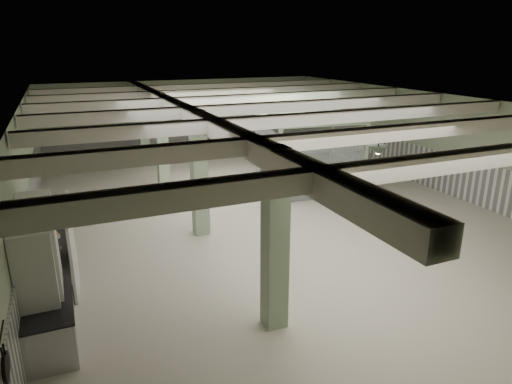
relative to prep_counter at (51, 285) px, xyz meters
name	(u,v)px	position (x,y,z in m)	size (l,w,h in m)	color
floor	(265,210)	(6.54, 3.48, -0.46)	(20.00, 20.00, 0.00)	beige
ceiling	(265,102)	(6.54, 3.48, 3.14)	(14.00, 20.00, 0.02)	beige
wall_back	(185,116)	(6.54, 13.48, 1.34)	(14.00, 0.02, 3.60)	#94A584
wall_left	(25,183)	(-0.46, 3.48, 1.34)	(0.02, 20.00, 3.60)	#94A584
wall_right	(433,141)	(13.54, 3.48, 1.34)	(0.02, 20.00, 3.60)	#94A584
wainscot_left	(32,220)	(-0.43, 3.48, 0.29)	(0.05, 19.90, 1.50)	silver
wainscot_right	(429,168)	(13.52, 3.48, 0.29)	(0.05, 19.90, 1.50)	silver
wainscot_back	(186,136)	(6.54, 13.45, 0.29)	(13.90, 0.05, 1.50)	silver
girder	(187,114)	(4.04, 3.48, 2.92)	(0.45, 19.90, 0.40)	silver
beam_a	(449,162)	(6.54, -4.02, 2.96)	(13.90, 0.35, 0.32)	silver
beam_b	(361,136)	(6.54, -1.52, 2.96)	(13.90, 0.35, 0.32)	silver
beam_c	(304,119)	(6.54, 0.98, 2.96)	(13.90, 0.35, 0.32)	silver
beam_d	(265,108)	(6.54, 3.48, 2.96)	(13.90, 0.35, 0.32)	silver
beam_e	(237,99)	(6.54, 5.98, 2.96)	(13.90, 0.35, 0.32)	silver
beam_f	(215,93)	(6.54, 8.48, 2.96)	(13.90, 0.35, 0.32)	silver
beam_g	(198,88)	(6.54, 10.98, 2.96)	(13.90, 0.35, 0.32)	silver
column_a	(275,241)	(4.04, -2.52, 1.34)	(0.42, 0.42, 3.60)	#97AF8D
column_b	(199,174)	(4.04, 2.48, 1.34)	(0.42, 0.42, 3.60)	#97AF8D
column_c	(162,141)	(4.04, 7.48, 1.34)	(0.42, 0.42, 3.60)	#97AF8D
column_d	(143,125)	(4.04, 11.48, 1.34)	(0.42, 0.42, 3.60)	#97AF8D
pendant_front	(378,151)	(7.04, -1.52, 2.59)	(0.44, 0.44, 0.22)	#2C3B2D
pendant_mid	(273,116)	(7.04, 3.98, 2.59)	(0.44, 0.44, 0.22)	#2C3B2D
pendant_back	(223,100)	(7.04, 8.98, 2.59)	(0.44, 0.44, 0.22)	#2C3B2D
prep_counter	(51,285)	(0.00, 0.00, 0.00)	(0.86, 4.92, 0.91)	#B9B9BD
pitcher_near	(45,286)	(-0.02, -1.18, 0.59)	(0.20, 0.23, 0.29)	#B9B9BD
pitcher_far	(47,252)	(0.00, 0.35, 0.60)	(0.22, 0.25, 0.32)	#B9B9BD
veg_colander	(47,276)	(0.01, -0.69, 0.55)	(0.47, 0.47, 0.21)	#45454A
orange_bowl	(55,237)	(0.15, 1.48, 0.48)	(0.23, 0.23, 0.08)	#B2B2B7
skillet_near	(5,370)	(-0.34, -4.29, 1.17)	(0.33, 0.33, 0.04)	black
skillet_far	(6,362)	(-0.34, -4.14, 1.17)	(0.28, 0.28, 0.04)	black
walkin_cooler	(40,263)	(-0.08, -0.52, 0.77)	(0.90, 2.69, 2.46)	silver
guard_booth	(309,140)	(9.10, 5.11, 1.43)	(3.83, 3.35, 2.84)	#9AB38F
filing_cabinet	(362,169)	(11.20, 4.59, 0.20)	(0.43, 0.61, 1.33)	#595D4D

